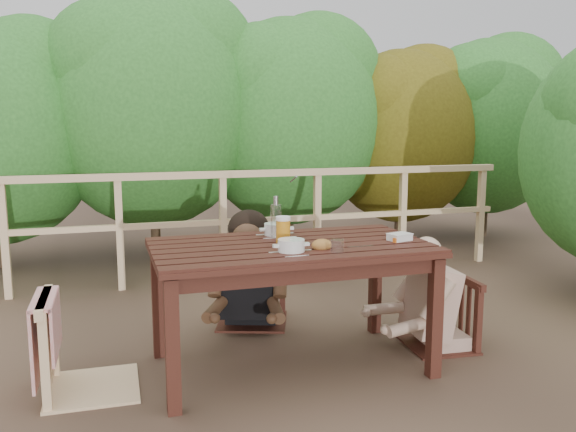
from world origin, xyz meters
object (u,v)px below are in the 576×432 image
object	(u,v)px
chair_left	(88,299)
chair_right	(440,282)
table	(291,307)
chair_far	(252,257)
bottle	(276,218)
butter_tub	(400,238)
soup_near	(291,247)
diner_right	(445,256)
tumbler	(337,247)
woman	(251,235)
soup_far	(277,230)
beer_glass	(283,231)
bread_roll	(322,245)

from	to	relation	value
chair_left	chair_right	world-z (taller)	chair_left
table	chair_far	bearing A→B (deg)	91.84
bottle	butter_tub	size ratio (longest dim) A/B	2.03
chair_left	butter_tub	world-z (taller)	chair_left
soup_near	butter_tub	bearing A→B (deg)	7.62
diner_right	butter_tub	xyz separation A→B (m)	(-0.40, -0.13, 0.16)
soup_near	tumbler	bearing A→B (deg)	-22.67
chair_left	butter_tub	size ratio (longest dim) A/B	7.58
woman	butter_tub	xyz separation A→B (m)	(0.67, -0.96, 0.12)
soup_far	chair_far	bearing A→B (deg)	92.50
beer_glass	butter_tub	size ratio (longest dim) A/B	1.25
chair_left	table	bearing A→B (deg)	-90.30
bottle	butter_tub	distance (m)	0.75
chair_right	butter_tub	xyz separation A→B (m)	(-0.37, -0.13, 0.33)
chair_far	beer_glass	xyz separation A→B (m)	(-0.00, -0.79, 0.33)
chair_far	soup_far	distance (m)	0.62
table	chair_left	bearing A→B (deg)	178.56
bread_roll	bottle	bearing A→B (deg)	113.35
beer_glass	butter_tub	world-z (taller)	beer_glass
chair_left	bread_roll	bearing A→B (deg)	-98.59
chair_right	soup_far	distance (m)	1.10
table	woman	bearing A→B (deg)	91.79
woman	soup_near	distance (m)	1.06
chair_right	soup_far	bearing A→B (deg)	-99.66
woman	butter_tub	bearing A→B (deg)	144.10
chair_right	soup_near	size ratio (longest dim) A/B	3.47
soup_near	chair_left	bearing A→B (deg)	167.69
chair_left	beer_glass	distance (m)	1.13
chair_right	diner_right	bearing A→B (deg)	94.64
woman	beer_glass	distance (m)	0.82
chair_right	bread_roll	world-z (taller)	chair_right
woman	bread_roll	bearing A→B (deg)	117.38
beer_glass	chair_right	bearing A→B (deg)	-1.35
soup_near	diner_right	bearing A→B (deg)	11.44
soup_near	beer_glass	size ratio (longest dim) A/B	1.47
diner_right	bread_roll	world-z (taller)	diner_right
beer_glass	chair_far	bearing A→B (deg)	89.64
chair_left	chair_far	size ratio (longest dim) A/B	1.04
chair_left	soup_far	xyz separation A→B (m)	(1.12, 0.25, 0.27)
diner_right	bread_roll	xyz separation A→B (m)	(-0.92, -0.21, 0.17)
chair_far	table	bearing A→B (deg)	-69.00
soup_far	tumbler	world-z (taller)	soup_far
table	soup_far	size ratio (longest dim) A/B	6.06
chair_far	beer_glass	size ratio (longest dim) A/B	5.80
chair_far	bread_roll	size ratio (longest dim) A/B	8.29
soup_near	bread_roll	size ratio (longest dim) A/B	2.09
table	bread_roll	world-z (taller)	bread_roll
chair_left	bottle	size ratio (longest dim) A/B	3.73
chair_far	beer_glass	world-z (taller)	chair_far
bottle	tumbler	world-z (taller)	bottle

